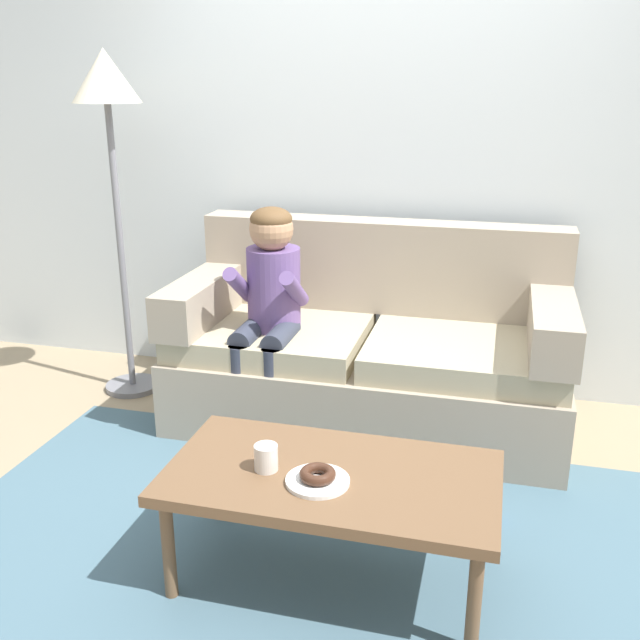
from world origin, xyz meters
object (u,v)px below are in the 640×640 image
at_px(floor_lamp, 108,113).
at_px(coffee_table, 332,483).
at_px(couch, 370,354).
at_px(donut, 318,474).
at_px(mug, 266,458).
at_px(toy_controller, 471,514).
at_px(person_child, 269,299).

bearing_deg(floor_lamp, coffee_table, -41.35).
bearing_deg(couch, donut, -86.38).
height_order(couch, donut, couch).
relative_size(couch, mug, 21.18).
relative_size(couch, toy_controller, 8.44).
bearing_deg(floor_lamp, toy_controller, -23.11).
xyz_separation_m(coffee_table, floor_lamp, (-1.48, 1.30, 1.13)).
xyz_separation_m(coffee_table, toy_controller, (0.46, 0.48, -0.35)).
xyz_separation_m(person_child, toy_controller, (1.03, -0.59, -0.65)).
xyz_separation_m(person_child, donut, (0.54, -1.14, -0.22)).
height_order(couch, toy_controller, couch).
bearing_deg(coffee_table, person_child, 118.18).
bearing_deg(coffee_table, floor_lamp, 138.65).
distance_m(coffee_table, donut, 0.11).
distance_m(donut, mug, 0.19).
bearing_deg(floor_lamp, mug, -46.71).
relative_size(donut, mug, 1.33).
xyz_separation_m(donut, mug, (-0.19, 0.04, 0.01)).
distance_m(mug, toy_controller, 0.95).
relative_size(person_child, mug, 12.24).
xyz_separation_m(donut, toy_controller, (0.48, 0.55, -0.43)).
xyz_separation_m(couch, coffee_table, (0.11, -1.28, 0.03)).
bearing_deg(couch, mug, -94.47).
relative_size(coffee_table, person_child, 1.01).
xyz_separation_m(coffee_table, donut, (-0.03, -0.08, 0.07)).
bearing_deg(coffee_table, donut, -110.07).
bearing_deg(coffee_table, mug, -169.90).
bearing_deg(donut, toy_controller, 48.81).
relative_size(donut, floor_lamp, 0.07).
relative_size(couch, floor_lamp, 1.05).
relative_size(coffee_table, toy_controller, 4.91).
bearing_deg(donut, coffee_table, 69.93).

